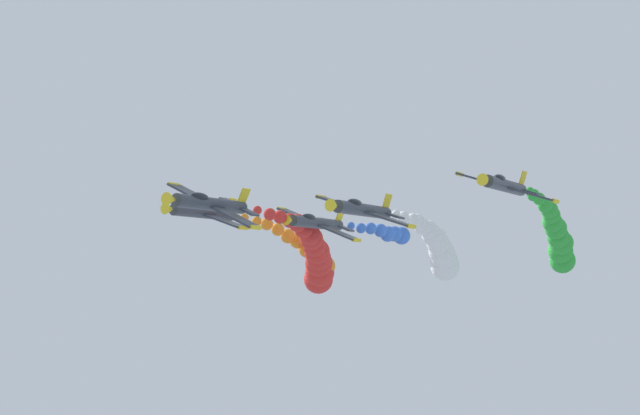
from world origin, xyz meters
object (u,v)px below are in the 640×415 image
object	(u,v)px
airplane_left_inner	(362,209)
airplane_right_inner	(202,212)
airplane_left_outer	(316,223)
airplane_right_outer	(504,185)
airplane_lead	(210,204)

from	to	relation	value
airplane_left_inner	airplane_right_inner	bearing A→B (deg)	-1.31
airplane_left_outer	airplane_right_outer	xyz separation A→B (m)	(-19.30, 0.01, 2.71)
airplane_lead	airplane_right_outer	bearing A→B (deg)	-137.83
airplane_left_outer	airplane_right_outer	size ratio (longest dim) A/B	1.00
airplane_right_inner	airplane_left_outer	bearing A→B (deg)	-135.76
airplane_left_inner	airplane_left_outer	bearing A→B (deg)	-41.11
airplane_right_inner	airplane_right_outer	size ratio (longest dim) A/B	1.00
airplane_right_inner	airplane_left_outer	distance (m)	11.21
airplane_right_inner	airplane_right_outer	distance (m)	28.46
airplane_left_inner	airplane_right_inner	xyz separation A→B (m)	(17.40, -0.40, 0.42)
airplane_right_inner	airplane_left_outer	world-z (taller)	airplane_right_inner
airplane_lead	airplane_left_inner	distance (m)	13.11
airplane_lead	airplane_left_inner	bearing A→B (deg)	-135.26
airplane_right_inner	airplane_left_outer	xyz separation A→B (m)	(-8.01, -7.80, -0.82)
airplane_right_inner	airplane_right_outer	xyz separation A→B (m)	(-27.31, -7.79, 1.88)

